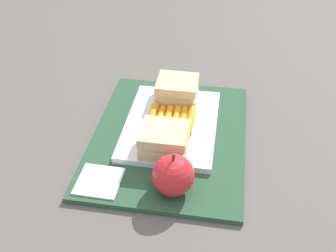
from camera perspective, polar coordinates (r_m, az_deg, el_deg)
The scene contains 8 objects.
ground_plane at distance 0.77m, azimuth 0.15°, elevation -1.89°, with size 2.40×2.40×0.00m, color #56514C.
lunchbag_mat at distance 0.76m, azimuth 0.15°, elevation -1.60°, with size 0.36×0.28×0.01m, color #284C33.
food_tray at distance 0.77m, azimuth 0.44°, elevation 0.20°, with size 0.23×0.17×0.01m, color white.
sandwich_half_left at distance 0.82m, azimuth 1.29°, elevation 5.07°, with size 0.07×0.08×0.04m.
sandwich_half_right at distance 0.70m, azimuth -0.53°, elevation -1.92°, with size 0.07×0.08×0.04m.
carrot_sticks_bundle at distance 0.77m, azimuth 0.47°, elevation 0.98°, with size 0.08×0.09×0.02m.
apple at distance 0.64m, azimuth 0.74°, elevation -6.87°, with size 0.07×0.07×0.08m.
paper_napkin at distance 0.68m, azimuth -9.58°, elevation -7.58°, with size 0.07×0.07×0.00m, color white.
Camera 1 is at (0.58, 0.09, 0.50)m, focal length 43.72 mm.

